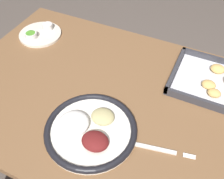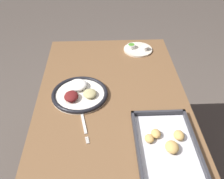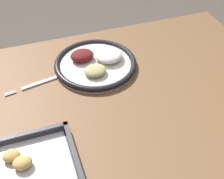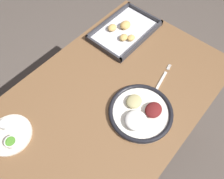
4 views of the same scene
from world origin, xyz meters
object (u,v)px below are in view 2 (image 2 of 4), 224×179
dinner_plate (80,93)px  saucer_plate (138,49)px  fork (83,122)px  baking_tray (166,144)px

dinner_plate → saucer_plate: size_ratio=1.57×
fork → saucer_plate: 0.69m
baking_tray → saucer_plate: bearing=-178.4°
dinner_plate → saucer_plate: (-0.43, 0.34, -0.00)m
dinner_plate → saucer_plate: 0.54m
dinner_plate → baking_tray: (0.33, 0.36, -0.00)m
dinner_plate → fork: (0.19, 0.03, -0.01)m
dinner_plate → baking_tray: bearing=47.4°
fork → baking_tray: size_ratio=0.61×
dinner_plate → saucer_plate: dinner_plate is taller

